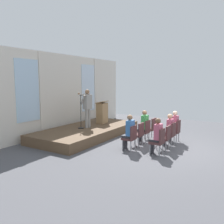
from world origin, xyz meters
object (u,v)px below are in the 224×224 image
(mic_stand, at_px, (81,121))
(chair_r1_c2, at_px, (171,133))
(chair_r0_c0, at_px, (131,136))
(chair_r1_c1, at_px, (165,136))
(chair_r0_c1, at_px, (138,133))
(audience_r1_c0, at_px, (157,134))
(audience_r1_c2, at_px, (169,128))
(audience_r1_c3, at_px, (174,125))
(speaker, at_px, (87,106))
(audience_r0_c0, at_px, (129,131))
(chair_r1_c0, at_px, (159,140))
(chair_r0_c3, at_px, (151,127))
(chair_r1_c3, at_px, (176,130))
(audience_r0_c2, at_px, (144,125))
(lectern, at_px, (102,113))
(chair_r0_c2, at_px, (145,130))

(mic_stand, distance_m, chair_r1_c2, 4.04)
(chair_r0_c0, xyz_separation_m, chair_r1_c1, (0.68, -1.09, 0.00))
(chair_r0_c1, height_order, audience_r1_c0, audience_r1_c0)
(chair_r1_c1, relative_size, audience_r1_c2, 0.73)
(mic_stand, xyz_separation_m, audience_r1_c3, (1.37, -3.90, -0.01))
(speaker, distance_m, audience_r1_c0, 3.94)
(speaker, relative_size, chair_r0_c0, 1.89)
(audience_r0_c0, relative_size, chair_r1_c0, 1.43)
(audience_r1_c0, height_order, audience_r1_c3, audience_r1_c3)
(mic_stand, relative_size, audience_r1_c0, 1.19)
(chair_r0_c1, distance_m, audience_r1_c0, 1.23)
(chair_r1_c1, relative_size, audience_r1_c3, 0.71)
(chair_r0_c3, distance_m, chair_r1_c3, 1.09)
(mic_stand, relative_size, audience_r1_c3, 1.17)
(chair_r1_c0, distance_m, chair_r1_c2, 1.35)
(speaker, height_order, audience_r1_c2, speaker)
(audience_r0_c2, bearing_deg, speaker, 98.24)
(chair_r1_c0, bearing_deg, chair_r1_c1, 0.00)
(chair_r1_c1, distance_m, chair_r1_c3, 1.35)
(mic_stand, height_order, lectern, mic_stand)
(audience_r1_c0, bearing_deg, chair_r0_c3, 26.37)
(chair_r0_c2, height_order, audience_r1_c2, audience_r1_c2)
(chair_r1_c2, distance_m, audience_r1_c2, 0.20)
(chair_r1_c1, xyz_separation_m, chair_r1_c2, (0.68, 0.00, 0.00))
(speaker, relative_size, audience_r1_c2, 1.38)
(audience_r0_c2, bearing_deg, chair_r0_c0, -176.64)
(lectern, relative_size, chair_r1_c1, 1.23)
(audience_r0_c2, height_order, chair_r0_c3, audience_r0_c2)
(mic_stand, distance_m, chair_r0_c2, 2.98)
(chair_r1_c0, xyz_separation_m, chair_r1_c3, (2.03, 0.00, 0.00))
(chair_r0_c3, relative_size, audience_r1_c3, 0.71)
(chair_r0_c1, height_order, audience_r0_c2, audience_r0_c2)
(audience_r1_c0, xyz_separation_m, audience_r1_c2, (1.35, 0.00, -0.01))
(audience_r0_c0, distance_m, chair_r0_c1, 0.71)
(chair_r0_c3, bearing_deg, chair_r0_c1, 180.00)
(mic_stand, bearing_deg, audience_r1_c0, -99.63)
(chair_r1_c2, xyz_separation_m, audience_r1_c2, (-0.00, 0.08, 0.18))
(audience_r1_c3, bearing_deg, speaker, 105.81)
(chair_r0_c0, xyz_separation_m, chair_r1_c3, (2.03, -1.09, 0.00))
(chair_r0_c0, bearing_deg, audience_r1_c0, -90.00)
(audience_r0_c2, relative_size, chair_r1_c3, 1.44)
(chair_r0_c1, height_order, chair_r1_c0, same)
(chair_r1_c1, bearing_deg, chair_r0_c3, 38.81)
(audience_r1_c0, bearing_deg, chair_r1_c0, -90.00)
(chair_r1_c2, xyz_separation_m, audience_r1_c3, (0.68, 0.08, 0.20))
(mic_stand, bearing_deg, chair_r1_c1, -89.78)
(chair_r0_c3, distance_m, chair_r1_c2, 1.28)
(audience_r0_c0, relative_size, chair_r1_c3, 1.43)
(speaker, relative_size, mic_stand, 1.14)
(chair_r0_c0, bearing_deg, audience_r0_c0, 90.00)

